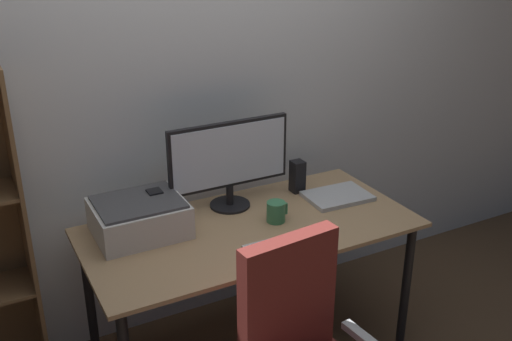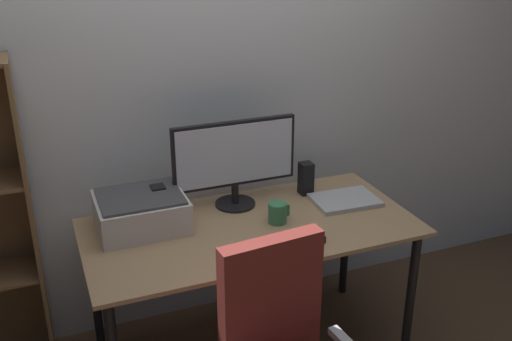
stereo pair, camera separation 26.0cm
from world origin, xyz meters
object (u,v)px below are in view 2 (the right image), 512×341
speaker_left (159,203)px  coffee_mug (278,213)px  desk (251,241)px  speaker_right (306,178)px  printer (141,211)px  keyboard (273,246)px  mouse (316,236)px  monitor (235,158)px  laptop (345,200)px

speaker_left → coffee_mug: bearing=-25.4°
desk → speaker_right: 0.48m
desk → printer: size_ratio=3.84×
keyboard → coffee_mug: size_ratio=2.79×
mouse → keyboard: bearing=-176.0°
coffee_mug → printer: size_ratio=0.26×
speaker_right → speaker_left: bearing=180.0°
speaker_right → printer: speaker_right is taller
desk → coffee_mug: bearing=-6.9°
speaker_right → monitor: bearing=178.8°
monitor → speaker_right: size_ratio=3.63×
mouse → desk: bearing=138.1°
desk → printer: bearing=159.7°
coffee_mug → printer: bearing=162.4°
keyboard → printer: (-0.48, 0.40, 0.07)m
monitor → laptop: 0.60m
keyboard → coffee_mug: coffee_mug is taller
mouse → speaker_left: 0.75m
monitor → mouse: (0.21, -0.46, -0.24)m
mouse → printer: bearing=153.8°
keyboard → printer: bearing=141.1°
speaker_left → speaker_right: same height
desk → coffee_mug: (0.13, -0.02, 0.13)m
coffee_mug → printer: 0.63m
keyboard → printer: printer is taller
monitor → laptop: size_ratio=1.93×
desk → coffee_mug: 0.18m
desk → speaker_right: size_ratio=9.04×
keyboard → speaker_left: speaker_left is taller
printer → keyboard: bearing=-39.8°
keyboard → laptop: (0.52, 0.29, 0.00)m
monitor → coffee_mug: size_ratio=5.94×
monitor → speaker_left: size_ratio=3.63×
mouse → coffee_mug: bearing=117.6°
desk → mouse: (0.22, -0.23, 0.10)m
monitor → desk: bearing=-91.9°
laptop → speaker_left: size_ratio=1.88×
mouse → speaker_left: (-0.60, 0.45, 0.07)m
laptop → speaker_right: bearing=132.4°
desk → monitor: (0.01, 0.23, 0.34)m
speaker_left → printer: speaker_left is taller
desk → monitor: bearing=88.1°
desk → coffee_mug: coffee_mug is taller
coffee_mug → speaker_left: speaker_left is taller
monitor → keyboard: (0.00, -0.46, -0.24)m
coffee_mug → speaker_right: (0.26, 0.24, 0.04)m
monitor → mouse: 0.56m
desk → laptop: size_ratio=4.80×
monitor → laptop: bearing=-18.5°
desk → speaker_left: (-0.38, 0.22, 0.17)m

